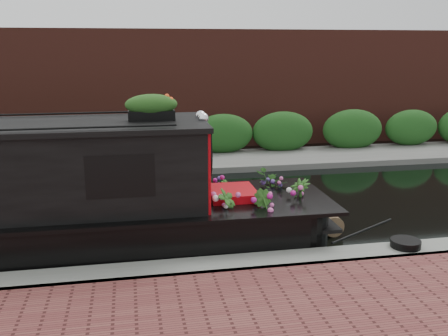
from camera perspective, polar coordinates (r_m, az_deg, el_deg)
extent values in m
plane|color=black|center=(10.74, -7.44, -5.04)|extent=(80.00, 80.00, 0.00)
cube|color=gray|center=(7.70, -5.87, -12.88)|extent=(40.00, 0.60, 0.50)
cube|color=#62625E|center=(14.78, -8.46, 0.14)|extent=(40.00, 2.40, 0.34)
cube|color=#1C4918|center=(15.66, -8.61, 0.90)|extent=(40.00, 1.10, 2.80)
cube|color=#53231C|center=(17.71, -8.90, 2.39)|extent=(40.00, 1.00, 8.00)
cube|color=#BF0710|center=(8.63, -2.54, 0.51)|extent=(0.08, 1.80, 1.39)
cube|color=black|center=(7.64, -11.75, -0.93)|extent=(0.93, 0.04, 0.57)
cube|color=#BF0710|center=(8.91, 0.92, -4.01)|extent=(0.83, 0.94, 0.51)
sphere|color=white|center=(8.34, -2.39, 5.70)|extent=(0.19, 0.19, 0.19)
sphere|color=white|center=(8.62, -2.67, 5.96)|extent=(0.19, 0.19, 0.19)
cube|color=black|center=(8.39, -8.27, 5.96)|extent=(0.77, 0.25, 0.16)
ellipsoid|color=#F9511B|center=(8.37, -8.32, 7.34)|extent=(0.84, 0.26, 0.25)
imported|color=#28571D|center=(8.25, 0.30, -4.79)|extent=(0.44, 0.44, 0.71)
imported|color=#28571D|center=(8.33, 4.52, -4.80)|extent=(0.46, 0.47, 0.67)
imported|color=#28571D|center=(9.63, 5.57, -2.19)|extent=(0.82, 0.81, 0.69)
imported|color=#28571D|center=(9.01, 8.62, -3.41)|extent=(0.52, 0.52, 0.68)
imported|color=#28571D|center=(9.63, 0.13, -2.59)|extent=(0.30, 0.34, 0.53)
cylinder|color=brown|center=(9.63, 12.06, -6.27)|extent=(0.39, 0.40, 0.39)
cylinder|color=black|center=(8.75, 20.04, -8.10)|extent=(0.49, 0.49, 0.12)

